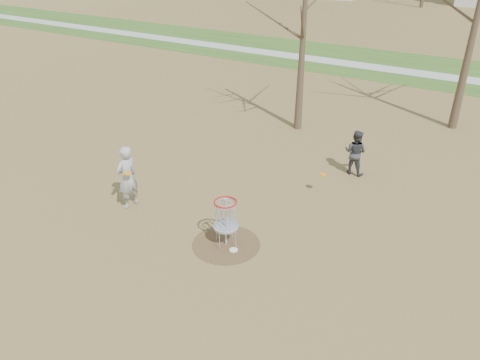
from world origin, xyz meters
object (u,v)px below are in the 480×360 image
at_px(player_throwing, 355,152).
at_px(player_standing, 127,177).
at_px(disc_grounded, 234,250).
at_px(disc_golf_basket, 226,215).

bearing_deg(player_throwing, player_standing, 51.23).
xyz_separation_m(player_standing, disc_grounded, (3.84, -0.27, -0.94)).
bearing_deg(disc_grounded, player_standing, 176.02).
distance_m(disc_grounded, disc_golf_basket, 0.96).
xyz_separation_m(player_throwing, disc_grounded, (-1.09, -5.85, -0.75)).
bearing_deg(disc_golf_basket, disc_grounded, -22.10).
distance_m(player_standing, player_throwing, 7.45).
xyz_separation_m(disc_grounded, disc_golf_basket, (-0.31, 0.13, 0.89)).
height_order(player_throwing, disc_golf_basket, player_throwing).
distance_m(player_throwing, disc_golf_basket, 5.89).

